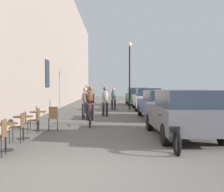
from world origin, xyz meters
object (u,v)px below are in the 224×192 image
street_lamp (130,67)px  parked_car_second (159,104)px  parked_car_third (147,99)px  pedestrian_mid (105,100)px  cafe_table_near (6,131)px  cafe_table_mid (23,122)px  pedestrian_far (87,97)px  parked_motorcycle (172,134)px  cafe_chair_far_toward_street (36,119)px  pedestrian_furthest (113,98)px  cafe_table_far (38,117)px  parked_car_nearest (182,113)px  cafe_chair_near_toward_street (0,135)px  cyclist_on_bicycle (90,107)px  pedestrian_near (85,101)px  parked_car_fourth (137,96)px  cafe_chair_mid_toward_street (19,125)px  cafe_chair_far_toward_wall (53,117)px

street_lamp → parked_car_second: bearing=-79.9°
parked_car_third → pedestrian_mid: bearing=-123.1°
cafe_table_near → pedestrian_mid: (2.47, 8.69, 0.42)m
cafe_table_near → cafe_table_mid: same height
pedestrian_far → parked_motorcycle: 11.02m
pedestrian_far → cafe_chair_far_toward_street: bearing=-99.0°
cafe_table_mid → street_lamp: bearing=70.4°
cafe_chair_far_toward_street → street_lamp: bearing=69.1°
pedestrian_furthest → street_lamp: bearing=28.6°
cafe_table_far → parked_motorcycle: parked_motorcycle is taller
pedestrian_far → parked_car_nearest: bearing=-66.6°
cafe_chair_near_toward_street → cyclist_on_bicycle: bearing=71.7°
pedestrian_far → parked_motorcycle: (3.09, -10.56, -0.59)m
pedestrian_mid → parked_car_second: size_ratio=0.39×
cafe_table_mid → parked_motorcycle: size_ratio=0.34×
cafe_table_far → pedestrian_near: pedestrian_near is taller
cafe_table_mid → parked_car_fourth: (5.26, 16.68, 0.29)m
cyclist_on_bicycle → street_lamp: (2.30, 8.77, 2.30)m
street_lamp → pedestrian_mid: bearing=-109.0°
cafe_chair_mid_toward_street → pedestrian_furthest: bearing=76.0°
cafe_chair_near_toward_street → pedestrian_furthest: (2.93, 13.64, 0.38)m
cafe_chair_far_toward_wall → pedestrian_furthest: pedestrian_furthest is taller
cafe_chair_mid_toward_street → cafe_table_far: 2.44m
cafe_chair_far_toward_wall → cafe_chair_mid_toward_street: bearing=-101.9°
pedestrian_furthest → parked_car_fourth: (2.20, 5.39, -0.08)m
cafe_table_near → parked_car_second: bearing=54.8°
cafe_chair_far_toward_wall → pedestrian_mid: pedestrian_mid is taller
parked_car_nearest → cafe_chair_near_toward_street: bearing=-153.2°
cafe_chair_near_toward_street → parked_car_second: bearing=57.2°
street_lamp → parked_motorcycle: bearing=-89.1°
cafe_table_far → pedestrian_near: (1.50, 3.68, 0.41)m
parked_car_third → cafe_chair_far_toward_street: bearing=-117.4°
cafe_chair_near_toward_street → pedestrian_mid: (2.40, 9.29, 0.42)m
cafe_table_far → cafe_chair_far_toward_street: (0.08, -0.66, -0.00)m
cafe_chair_far_toward_wall → pedestrian_mid: 5.46m
parked_car_nearest → parked_car_fourth: bearing=89.7°
cafe_chair_mid_toward_street → pedestrian_near: size_ratio=0.54×
cafe_chair_near_toward_street → cyclist_on_bicycle: 5.82m
cafe_table_near → pedestrian_near: bearing=78.4°
cafe_table_near → parked_motorcycle: 4.41m
street_lamp → pedestrian_near: bearing=-112.7°
cafe_chair_mid_toward_street → pedestrian_mid: (2.46, 7.61, 0.42)m
street_lamp → cafe_table_far: bearing=-112.5°
cafe_chair_mid_toward_street → cafe_chair_far_toward_street: 1.79m
cafe_chair_far_toward_wall → pedestrian_mid: bearing=69.3°
pedestrian_near → cyclist_on_bicycle: bearing=-79.6°
pedestrian_near → pedestrian_furthest: (1.53, 5.84, -0.03)m
cafe_chair_near_toward_street → street_lamp: bearing=73.9°
cafe_chair_mid_toward_street → parked_car_third: parked_car_third is taller
cafe_chair_far_toward_street → cyclist_on_bicycle: (1.84, 2.06, 0.29)m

